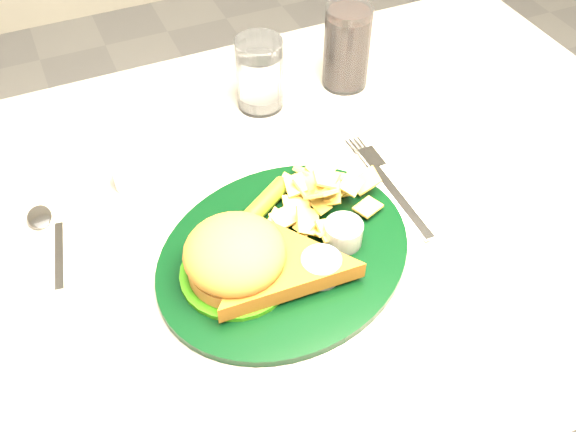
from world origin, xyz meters
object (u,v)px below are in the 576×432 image
at_px(water_glass, 260,74).
at_px(dinner_plate, 284,236).
at_px(table, 287,355).
at_px(fork_napkin, 397,197).
at_px(cola_glass, 347,47).

bearing_deg(water_glass, dinner_plate, -106.84).
bearing_deg(table, water_glass, 76.32).
xyz_separation_m(table, fork_napkin, (0.14, -0.05, 0.38)).
relative_size(table, dinner_plate, 3.57).
bearing_deg(water_glass, table, -103.68).
height_order(water_glass, cola_glass, cola_glass).
bearing_deg(fork_napkin, dinner_plate, -170.61).
height_order(dinner_plate, water_glass, water_glass).
relative_size(table, water_glass, 10.61).
bearing_deg(dinner_plate, fork_napkin, -13.45).
distance_m(table, fork_napkin, 0.41).
xyz_separation_m(table, dinner_plate, (-0.04, -0.08, 0.41)).
bearing_deg(water_glass, cola_glass, -0.62).
height_order(table, dinner_plate, dinner_plate).
xyz_separation_m(table, cola_glass, (0.20, 0.22, 0.44)).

